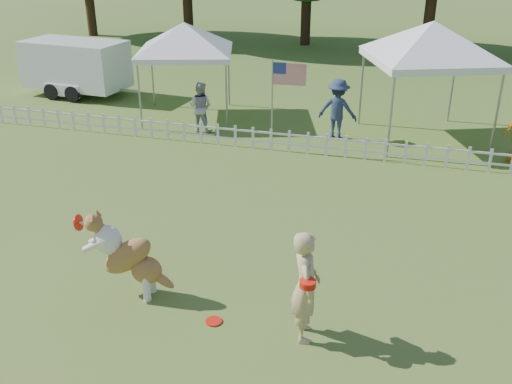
{
  "coord_description": "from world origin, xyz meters",
  "views": [
    {
      "loc": [
        2.85,
        -6.93,
        5.38
      ],
      "look_at": [
        0.27,
        2.0,
        1.1
      ],
      "focal_mm": 40.0,
      "sensor_mm": 36.0,
      "label": 1
    }
  ],
  "objects_px": {
    "cargo_trailer": "(76,68)",
    "spectator_a": "(200,107)",
    "flag_pole": "(272,107)",
    "frisbee_on_turf": "(214,321)",
    "canopy_tent_right": "(426,83)",
    "handler": "(305,286)",
    "canopy_tent_left": "(186,72)",
    "spectator_b": "(338,109)",
    "dog": "(129,256)"
  },
  "relations": [
    {
      "from": "canopy_tent_right",
      "to": "flag_pole",
      "type": "bearing_deg",
      "value": -172.04
    },
    {
      "from": "handler",
      "to": "flag_pole",
      "type": "distance_m",
      "value": 7.71
    },
    {
      "from": "flag_pole",
      "to": "spectator_b",
      "type": "height_order",
      "value": "flag_pole"
    },
    {
      "from": "canopy_tent_left",
      "to": "canopy_tent_right",
      "type": "distance_m",
      "value": 7.11
    },
    {
      "from": "canopy_tent_right",
      "to": "cargo_trailer",
      "type": "height_order",
      "value": "canopy_tent_right"
    },
    {
      "from": "canopy_tent_left",
      "to": "flag_pole",
      "type": "bearing_deg",
      "value": -51.12
    },
    {
      "from": "dog",
      "to": "spectator_a",
      "type": "height_order",
      "value": "spectator_a"
    },
    {
      "from": "handler",
      "to": "spectator_a",
      "type": "distance_m",
      "value": 9.58
    },
    {
      "from": "handler",
      "to": "spectator_a",
      "type": "bearing_deg",
      "value": 13.07
    },
    {
      "from": "handler",
      "to": "spectator_a",
      "type": "relative_size",
      "value": 1.17
    },
    {
      "from": "frisbee_on_turf",
      "to": "canopy_tent_right",
      "type": "height_order",
      "value": "canopy_tent_right"
    },
    {
      "from": "canopy_tent_right",
      "to": "flag_pole",
      "type": "relative_size",
      "value": 1.31
    },
    {
      "from": "dog",
      "to": "cargo_trailer",
      "type": "xyz_separation_m",
      "value": [
        -7.57,
        10.64,
        0.26
      ]
    },
    {
      "from": "frisbee_on_turf",
      "to": "canopy_tent_left",
      "type": "height_order",
      "value": "canopy_tent_left"
    },
    {
      "from": "frisbee_on_turf",
      "to": "flag_pole",
      "type": "relative_size",
      "value": 0.1
    },
    {
      "from": "canopy_tent_left",
      "to": "dog",
      "type": "bearing_deg",
      "value": -90.21
    },
    {
      "from": "cargo_trailer",
      "to": "spectator_b",
      "type": "distance_m",
      "value": 9.82
    },
    {
      "from": "frisbee_on_turf",
      "to": "spectator_a",
      "type": "distance_m",
      "value": 9.07
    },
    {
      "from": "dog",
      "to": "handler",
      "type": "bearing_deg",
      "value": -11.05
    },
    {
      "from": "flag_pole",
      "to": "spectator_a",
      "type": "bearing_deg",
      "value": 153.79
    },
    {
      "from": "handler",
      "to": "frisbee_on_turf",
      "type": "distance_m",
      "value": 1.6
    },
    {
      "from": "handler",
      "to": "flag_pole",
      "type": "bearing_deg",
      "value": 1.21
    },
    {
      "from": "handler",
      "to": "cargo_trailer",
      "type": "relative_size",
      "value": 0.39
    },
    {
      "from": "dog",
      "to": "canopy_tent_right",
      "type": "distance_m",
      "value": 10.21
    },
    {
      "from": "canopy_tent_right",
      "to": "flag_pole",
      "type": "height_order",
      "value": "canopy_tent_right"
    },
    {
      "from": "dog",
      "to": "frisbee_on_turf",
      "type": "bearing_deg",
      "value": -18.34
    },
    {
      "from": "cargo_trailer",
      "to": "spectator_a",
      "type": "height_order",
      "value": "cargo_trailer"
    },
    {
      "from": "flag_pole",
      "to": "frisbee_on_turf",
      "type": "bearing_deg",
      "value": -86.11
    },
    {
      "from": "handler",
      "to": "spectator_b",
      "type": "relative_size",
      "value": 1.0
    },
    {
      "from": "canopy_tent_left",
      "to": "spectator_b",
      "type": "height_order",
      "value": "canopy_tent_left"
    },
    {
      "from": "cargo_trailer",
      "to": "canopy_tent_right",
      "type": "bearing_deg",
      "value": -1.31
    },
    {
      "from": "frisbee_on_turf",
      "to": "canopy_tent_right",
      "type": "relative_size",
      "value": 0.08
    },
    {
      "from": "flag_pole",
      "to": "canopy_tent_left",
      "type": "bearing_deg",
      "value": 141.9
    },
    {
      "from": "spectator_a",
      "to": "canopy_tent_left",
      "type": "bearing_deg",
      "value": -50.46
    },
    {
      "from": "dog",
      "to": "canopy_tent_left",
      "type": "height_order",
      "value": "canopy_tent_left"
    },
    {
      "from": "canopy_tent_right",
      "to": "spectator_a",
      "type": "relative_size",
      "value": 2.16
    },
    {
      "from": "spectator_a",
      "to": "spectator_b",
      "type": "xyz_separation_m",
      "value": [
        3.91,
        0.45,
        0.12
      ]
    },
    {
      "from": "frisbee_on_turf",
      "to": "flag_pole",
      "type": "bearing_deg",
      "value": 97.94
    },
    {
      "from": "frisbee_on_turf",
      "to": "cargo_trailer",
      "type": "distance_m",
      "value": 14.29
    },
    {
      "from": "cargo_trailer",
      "to": "spectator_b",
      "type": "bearing_deg",
      "value": -7.14
    },
    {
      "from": "handler",
      "to": "spectator_b",
      "type": "height_order",
      "value": "handler"
    },
    {
      "from": "handler",
      "to": "canopy_tent_left",
      "type": "bearing_deg",
      "value": 13.92
    },
    {
      "from": "cargo_trailer",
      "to": "flag_pole",
      "type": "xyz_separation_m",
      "value": [
        8.06,
        -3.58,
        0.23
      ]
    },
    {
      "from": "frisbee_on_turf",
      "to": "canopy_tent_left",
      "type": "bearing_deg",
      "value": 114.24
    },
    {
      "from": "frisbee_on_turf",
      "to": "dog",
      "type": "bearing_deg",
      "value": 167.67
    },
    {
      "from": "spectator_a",
      "to": "handler",
      "type": "bearing_deg",
      "value": 123.45
    },
    {
      "from": "frisbee_on_turf",
      "to": "cargo_trailer",
      "type": "height_order",
      "value": "cargo_trailer"
    },
    {
      "from": "dog",
      "to": "cargo_trailer",
      "type": "height_order",
      "value": "cargo_trailer"
    },
    {
      "from": "handler",
      "to": "flag_pole",
      "type": "relative_size",
      "value": 0.71
    },
    {
      "from": "dog",
      "to": "canopy_tent_right",
      "type": "bearing_deg",
      "value": 59.05
    }
  ]
}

